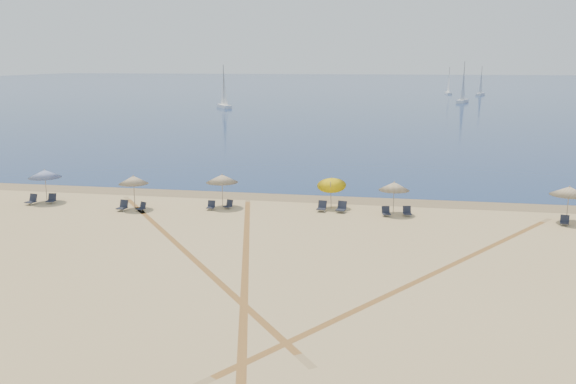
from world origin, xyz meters
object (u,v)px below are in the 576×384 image
chair_4 (211,206)px  chair_8 (386,212)px  chair_10 (565,221)px  umbrella_0 (45,174)px  chair_3 (142,207)px  umbrella_2 (222,179)px  umbrella_1 (133,180)px  sailboat_2 (449,86)px  umbrella_5 (569,191)px  chair_1 (51,199)px  umbrella_4 (394,186)px  sailboat_1 (481,86)px  chair_6 (322,207)px  chair_7 (342,207)px  sailboat_3 (224,95)px  umbrella_3 (332,182)px  chair_5 (229,205)px  chair_2 (123,206)px  chair_9 (407,212)px  chair_0 (32,200)px  sailboat_0 (463,90)px

chair_4 → chair_8: bearing=0.9°
chair_10 → umbrella_0: bearing=-166.4°
chair_3 → umbrella_2: bearing=45.6°
umbrella_1 → chair_8: umbrella_1 is taller
umbrella_0 → sailboat_2: bearing=75.2°
umbrella_5 → chair_1: 35.30m
umbrella_4 → chair_10: umbrella_4 is taller
chair_10 → sailboat_1: bearing=98.5°
chair_6 → chair_7: bearing=5.8°
chair_4 → umbrella_0: bearing=178.7°
sailboat_1 → sailboat_3: sailboat_3 is taller
umbrella_3 → sailboat_1: bearing=79.0°
umbrella_2 → chair_7: umbrella_2 is taller
sailboat_1 → chair_7: bearing=-80.8°
umbrella_0 → chair_3: size_ratio=3.30×
umbrella_2 → sailboat_2: size_ratio=0.29×
chair_8 → umbrella_1: bearing=170.2°
chair_5 → sailboat_1: (35.37, 147.25, 2.28)m
umbrella_5 → chair_2: (-29.20, -2.16, -1.72)m
chair_1 → chair_7: bearing=-2.4°
umbrella_3 → chair_9: 5.59m
umbrella_4 → sailboat_3: (-36.86, 86.83, 0.88)m
umbrella_0 → chair_6: umbrella_0 is taller
umbrella_3 → sailboat_3: bearing=110.8°
chair_0 → sailboat_1: size_ratio=0.10×
chair_7 → sailboat_1: (27.53, 146.89, 2.22)m
umbrella_5 → sailboat_1: sailboat_1 is taller
chair_2 → umbrella_3: bearing=21.1°
umbrella_0 → umbrella_2: bearing=3.6°
chair_8 → chair_5: bearing=165.8°
chair_0 → chair_7: bearing=15.6°
umbrella_3 → chair_1: size_ratio=3.40×
umbrella_1 → chair_2: size_ratio=3.06×
chair_5 → chair_6: 6.51m
chair_6 → chair_7: chair_7 is taller
chair_3 → umbrella_3: bearing=37.6°
chair_4 → umbrella_3: bearing=12.5°
chair_8 → chair_10: bearing=-15.2°
umbrella_2 → chair_0: (-13.69, -1.68, -1.71)m
chair_7 → chair_1: bearing=-165.6°
chair_7 → chair_3: bearing=-160.0°
umbrella_2 → umbrella_5: (22.74, -0.07, 0.01)m
sailboat_0 → sailboat_2: (-0.39, 38.14, -0.54)m
umbrella_0 → chair_8: size_ratio=3.36×
chair_2 → chair_4: bearing=20.7°
umbrella_2 → sailboat_3: (-25.02, 86.97, 0.74)m
chair_4 → sailboat_1: size_ratio=0.07×
umbrella_4 → sailboat_2: (15.22, 151.01, 0.54)m
chair_3 → chair_7: chair_7 is taller
umbrella_5 → chair_10: (-0.30, -0.77, -1.77)m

